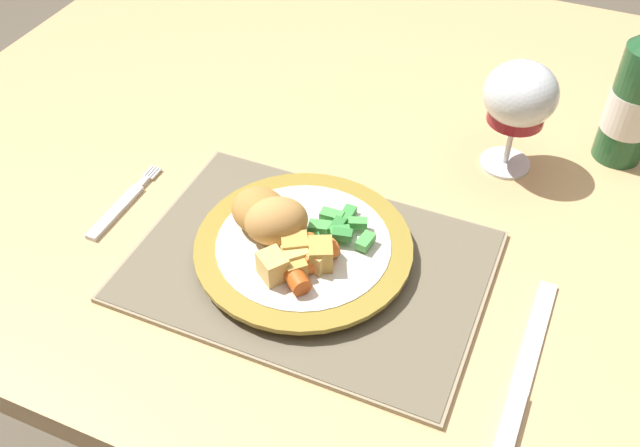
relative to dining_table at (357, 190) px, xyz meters
The scene contains 12 objects.
ground_plane 0.65m from the dining_table, ahead, with size 6.00×6.00×0.00m, color brown.
dining_table is the anchor object (origin of this frame).
placemat 0.26m from the dining_table, 82.18° to the right, with size 0.37×0.27×0.01m.
dinner_plate 0.25m from the dining_table, 84.43° to the right, with size 0.24×0.24×0.02m.
breaded_croquettes 0.27m from the dining_table, 94.82° to the right, with size 0.11×0.09×0.05m.
green_beans_pile 0.24m from the dining_table, 75.23° to the right, with size 0.08×0.08×0.02m.
glazed_carrots 0.29m from the dining_table, 81.30° to the right, with size 0.07×0.08×0.02m.
fork 0.33m from the dining_table, 131.52° to the right, with size 0.02×0.14×0.01m.
table_knife 0.41m from the dining_table, 46.40° to the right, with size 0.02×0.22×0.01m.
wine_glass 0.27m from the dining_table, ahead, with size 0.09×0.09×0.14m.
bottle 0.38m from the dining_table, 17.15° to the left, with size 0.06×0.06×0.26m.
roast_potatoes 0.29m from the dining_table, 83.00° to the right, with size 0.07×0.07×0.03m.
Camera 1 is at (0.25, -0.71, 1.31)m, focal length 40.00 mm.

